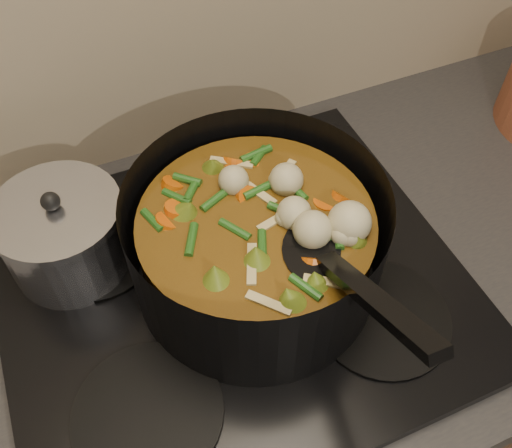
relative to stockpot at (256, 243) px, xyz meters
name	(u,v)px	position (x,y,z in m)	size (l,w,h in m)	color
counter	(240,410)	(-0.03, 0.00, -0.55)	(2.64, 0.64, 0.91)	brown
stovetop	(233,286)	(-0.03, 0.00, -0.08)	(0.62, 0.54, 0.03)	black
stockpot	(256,243)	(0.00, 0.00, 0.00)	(0.39, 0.47, 0.24)	black
saucepan	(65,235)	(-0.23, 0.13, -0.02)	(0.17, 0.17, 0.14)	silver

